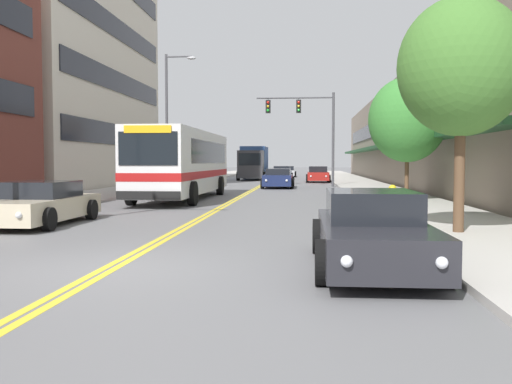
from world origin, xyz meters
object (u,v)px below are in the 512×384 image
at_px(car_red_parked_right_mid, 318,175).
at_px(car_champagne_parked_left_near, 39,204).
at_px(street_tree_right_near, 461,67).
at_px(street_tree_right_mid, 407,120).
at_px(fire_hydrant, 392,200).
at_px(city_bus, 184,161).
at_px(car_charcoal_parked_right_foreground, 372,232).
at_px(traffic_signal_mast, 307,120).
at_px(street_lamp_left_far, 170,111).
at_px(car_navy_moving_third, 278,179).
at_px(box_truck, 254,163).
at_px(car_slate_blue_moving_second, 282,173).
at_px(car_silver_moving_lead, 287,172).
at_px(car_beige_parked_left_mid, 199,177).

bearing_deg(car_red_parked_right_mid, car_champagne_parked_left_near, -104.45).
distance_m(street_tree_right_near, street_tree_right_mid, 11.41).
bearing_deg(fire_hydrant, city_bus, 133.16).
xyz_separation_m(car_charcoal_parked_right_foreground, traffic_signal_mast, (-1.03, 30.74, 4.08)).
distance_m(city_bus, fire_hydrant, 12.46).
xyz_separation_m(car_red_parked_right_mid, traffic_signal_mast, (-0.96, -8.66, 4.05)).
xyz_separation_m(traffic_signal_mast, street_lamp_left_far, (-8.44, -5.67, 0.21)).
bearing_deg(car_charcoal_parked_right_foreground, car_red_parked_right_mid, 90.10).
bearing_deg(car_champagne_parked_left_near, street_tree_right_mid, 38.70).
bearing_deg(car_red_parked_right_mid, traffic_signal_mast, -96.32).
xyz_separation_m(car_navy_moving_third, traffic_signal_mast, (1.94, 2.21, 4.06)).
relative_size(car_champagne_parked_left_near, box_truck, 0.63).
height_order(car_champagne_parked_left_near, fire_hydrant, car_champagne_parked_left_near).
xyz_separation_m(traffic_signal_mast, street_tree_right_near, (3.51, -26.68, -0.70)).
relative_size(car_slate_blue_moving_second, traffic_signal_mast, 0.66).
xyz_separation_m(box_truck, street_lamp_left_far, (-3.27, -20.74, 3.24)).
bearing_deg(box_truck, car_navy_moving_third, -79.41).
height_order(city_bus, car_silver_moving_lead, city_bus).
relative_size(car_red_parked_right_mid, fire_hydrant, 4.42).
relative_size(car_beige_parked_left_mid, car_slate_blue_moving_second, 1.13).
relative_size(traffic_signal_mast, fire_hydrant, 6.97).
bearing_deg(street_tree_right_mid, street_tree_right_near, -93.81).
distance_m(car_silver_moving_lead, street_lamp_left_far, 31.73).
bearing_deg(car_slate_blue_moving_second, fire_hydrant, -82.69).
relative_size(city_bus, street_lamp_left_far, 1.46).
distance_m(car_slate_blue_moving_second, street_tree_right_near, 43.61).
bearing_deg(car_champagne_parked_left_near, car_slate_blue_moving_second, 82.77).
height_order(street_tree_right_near, fire_hydrant, street_tree_right_near).
relative_size(car_navy_moving_third, traffic_signal_mast, 0.67).
bearing_deg(car_slate_blue_moving_second, traffic_signal_mast, -81.53).
relative_size(box_truck, traffic_signal_mast, 1.17).
height_order(city_bus, car_slate_blue_moving_second, city_bus).
height_order(car_beige_parked_left_mid, car_silver_moving_lead, car_beige_parked_left_mid).
bearing_deg(car_charcoal_parked_right_foreground, traffic_signal_mast, 91.92).
relative_size(traffic_signal_mast, street_tree_right_mid, 1.25).
bearing_deg(city_bus, car_slate_blue_moving_second, 83.40).
relative_size(car_red_parked_right_mid, car_silver_moving_lead, 0.89).
xyz_separation_m(car_champagne_parked_left_near, street_tree_right_mid, (11.95, 9.58, 3.01)).
height_order(car_navy_moving_third, box_truck, box_truck).
distance_m(car_beige_parked_left_mid, car_navy_moving_third, 6.37).
bearing_deg(car_silver_moving_lead, car_navy_moving_third, -89.34).
height_order(car_champagne_parked_left_near, car_silver_moving_lead, car_silver_moving_lead).
xyz_separation_m(car_beige_parked_left_mid, street_tree_right_near, (11.29, -27.02, 3.35)).
xyz_separation_m(car_silver_moving_lead, traffic_signal_mast, (2.26, -25.15, 4.11)).
distance_m(traffic_signal_mast, street_tree_right_near, 26.92).
height_order(box_truck, street_tree_right_mid, street_tree_right_mid).
bearing_deg(car_silver_moving_lead, street_tree_right_mid, -80.84).
relative_size(car_champagne_parked_left_near, car_slate_blue_moving_second, 1.13).
height_order(car_champagne_parked_left_near, car_slate_blue_moving_second, car_slate_blue_moving_second).
height_order(street_lamp_left_far, fire_hydrant, street_lamp_left_far).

